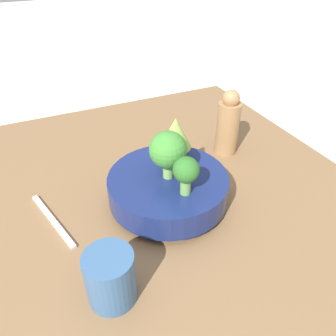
# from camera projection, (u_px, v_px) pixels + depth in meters

# --- Properties ---
(ground_plane) EXTENTS (6.00, 6.00, 0.00)m
(ground_plane) POSITION_uv_depth(u_px,v_px,m) (178.00, 228.00, 0.66)
(ground_plane) COLOR beige
(table) EXTENTS (1.04, 0.81, 0.05)m
(table) POSITION_uv_depth(u_px,v_px,m) (178.00, 220.00, 0.65)
(table) COLOR brown
(table) RESTS_ON ground_plane
(bowl) EXTENTS (0.23, 0.23, 0.06)m
(bowl) POSITION_uv_depth(u_px,v_px,m) (168.00, 188.00, 0.63)
(bowl) COLOR navy
(bowl) RESTS_ON table
(broccoli_floret_right) EXTENTS (0.05, 0.05, 0.07)m
(broccoli_floret_right) POSITION_uv_depth(u_px,v_px,m) (188.00, 171.00, 0.55)
(broccoli_floret_right) COLOR #609347
(broccoli_floret_right) RESTS_ON bowl
(romanesco_piece_far) EXTENTS (0.06, 0.06, 0.09)m
(romanesco_piece_far) POSITION_uv_depth(u_px,v_px,m) (175.00, 135.00, 0.63)
(romanesco_piece_far) COLOR #7AB256
(romanesco_piece_far) RESTS_ON bowl
(broccoli_floret_center) EXTENTS (0.07, 0.07, 0.09)m
(broccoli_floret_center) POSITION_uv_depth(u_px,v_px,m) (168.00, 150.00, 0.58)
(broccoli_floret_center) COLOR #6BA34C
(broccoli_floret_center) RESTS_ON bowl
(cup) EXTENTS (0.07, 0.07, 0.09)m
(cup) POSITION_uv_depth(u_px,v_px,m) (111.00, 277.00, 0.46)
(cup) COLOR #33567F
(cup) RESTS_ON table
(pepper_mill) EXTENTS (0.05, 0.05, 0.16)m
(pepper_mill) POSITION_uv_depth(u_px,v_px,m) (228.00, 124.00, 0.76)
(pepper_mill) COLOR #997047
(pepper_mill) RESTS_ON table
(fork) EXTENTS (0.17, 0.06, 0.01)m
(fork) POSITION_uv_depth(u_px,v_px,m) (53.00, 220.00, 0.61)
(fork) COLOR silver
(fork) RESTS_ON table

